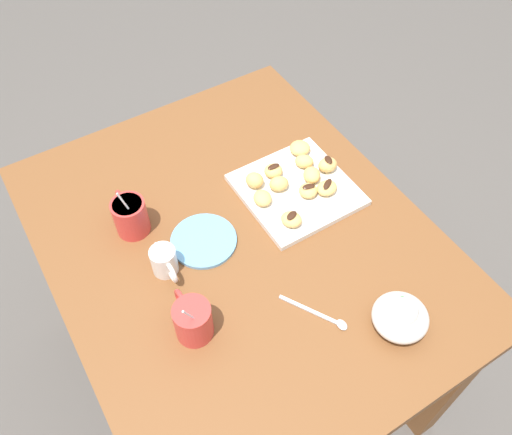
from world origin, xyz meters
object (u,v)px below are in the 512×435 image
Objects in this scene: dining_table at (240,267)px; beignet_10 at (255,180)px; beignet_1 at (308,191)px; ice_cream_bowl at (401,316)px; beignet_5 at (262,198)px; coffee_mug_red_right at (130,215)px; beignet_2 at (328,189)px; beignet_6 at (291,219)px; saucer_sky_left at (204,241)px; beignet_3 at (279,184)px; pastry_plate_square at (296,190)px; beignet_0 at (304,161)px; coffee_mug_red_left at (192,319)px; beignet_8 at (300,148)px; beignet_9 at (328,165)px; beignet_7 at (312,175)px; beignet_4 at (273,171)px; cream_pitcher_white at (164,260)px.

dining_table is 22.76× the size of beignet_10.
beignet_1 is 0.14m from beignet_10.
ice_cream_bowl reaches higher than beignet_5.
coffee_mug_red_right reaches higher than beignet_2.
beignet_6 is at bearing 7.95° from ice_cream_bowl.
beignet_1 is (-0.02, -0.29, 0.03)m from saucer_sky_left.
saucer_sky_left is 0.29m from beignet_1.
pastry_plate_square is at bearing -118.14° from beignet_3.
beignet_0 is (0.07, -0.34, 0.03)m from saucer_sky_left.
coffee_mug_red_left is 0.49m from beignet_2.
beignet_1 is at bearing -93.72° from saucer_sky_left.
ice_cream_bowl is 2.17× the size of beignet_8.
beignet_9 is at bearing -61.62° from beignet_6.
beignet_0 is 0.17m from beignet_5.
saucer_sky_left is 2.87× the size of beignet_8.
beignet_3 is 0.96× the size of beignet_6.
beignet_10 reaches higher than beignet_1.
beignet_7 is 1.10× the size of beignet_10.
ice_cream_bowl reaches higher than beignet_8.
saucer_sky_left is 3.09× the size of beignet_9.
beignet_2 is (0.37, -0.09, -0.01)m from ice_cream_bowl.
coffee_mug_red_right is 0.49m from beignet_8.
coffee_mug_red_right reaches higher than beignet_7.
beignet_0 reaches higher than beignet_4.
beignet_0 is 1.03× the size of beignet_4.
ice_cream_bowl is at bearing -136.86° from cream_pitcher_white.
beignet_9 reaches higher than pastry_plate_square.
beignet_9 reaches higher than beignet_6.
beignet_5 is (0.05, -0.29, -0.01)m from cream_pitcher_white.
coffee_mug_red_right is (0.11, 0.41, 0.04)m from pastry_plate_square.
saucer_sky_left is 0.38m from beignet_8.
cream_pitcher_white is at bearing 108.72° from beignet_10.
pastry_plate_square is 0.08m from beignet_4.
beignet_10 is at bearing -45.04° from dining_table.
beignet_7 is at bearing 167.10° from beignet_0.
coffee_mug_red_right is 2.85× the size of beignet_5.
dining_table is 0.23m from beignet_10.
ice_cream_bowl is at bearing 168.37° from beignet_8.
beignet_5 is (-0.02, 0.06, -0.00)m from beignet_3.
beignet_6 is (-0.09, 0.08, 0.02)m from pastry_plate_square.
coffee_mug_red_left is at bearing 125.12° from beignet_5.
beignet_6 is 0.21m from beignet_9.
beignet_1 is at bearing -109.71° from beignet_5.
beignet_2 is 0.08m from beignet_9.
beignet_1 is 0.94× the size of beignet_3.
beignet_0 is 0.11m from beignet_2.
dining_table is at bearing 94.64° from beignet_1.
ice_cream_bowl reaches higher than beignet_3.
beignet_2 is at bearing -113.47° from beignet_1.
beignet_1 reaches higher than pastry_plate_square.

